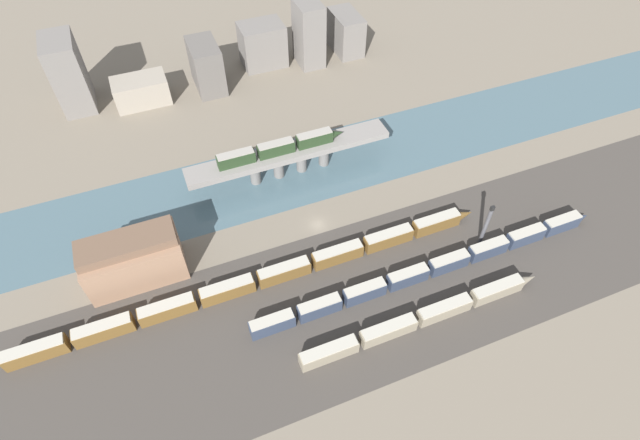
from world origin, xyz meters
TOP-DOWN VIEW (x-y plane):
  - ground_plane at (0.00, 0.00)m, footprint 400.00×400.00m
  - railbed_yard at (0.00, -24.00)m, footprint 280.00×42.00m
  - river_water at (0.00, 21.09)m, footprint 320.00×27.16m
  - bridge at (-0.00, 21.09)m, footprint 57.34×7.02m
  - train_on_bridge at (-2.45, 21.09)m, footprint 35.60×2.82m
  - train_yard_near at (10.80, -34.88)m, footprint 58.53×2.82m
  - train_yard_mid at (19.38, -24.25)m, footprint 90.55×2.76m
  - train_yard_far at (-18.76, -12.21)m, footprint 112.36×2.95m
  - warehouse_building at (-45.05, 1.21)m, footprint 21.86×11.21m
  - signal_tower at (35.45, -20.52)m, footprint 1.00×0.94m
  - city_block_far_left at (-52.70, 76.95)m, footprint 9.47×15.66m
  - city_block_left at (-33.33, 70.56)m, footprint 16.97×10.16m
  - city_block_center at (-11.23, 70.94)m, footprint 8.95×15.44m
  - city_block_right at (10.19, 77.91)m, footprint 14.94×11.18m
  - city_block_far_right at (25.53, 72.75)m, footprint 8.31×11.63m
  - city_block_tall at (40.90, 75.72)m, footprint 8.83×15.60m

SIDE VIEW (x-z plane):
  - ground_plane at x=0.00m, z-range 0.00..0.00m
  - river_water at x=0.00m, z-range 0.00..0.01m
  - railbed_yard at x=0.00m, z-range 0.00..0.01m
  - train_yard_near at x=10.80m, z-range -0.04..3.74m
  - train_yard_far at x=-18.76m, z-range -0.03..4.04m
  - train_yard_mid at x=19.38m, z-range -0.03..4.05m
  - city_block_left at x=-33.33m, z-range 0.00..8.49m
  - warehouse_building at x=-45.05m, z-range -0.32..12.64m
  - bridge at x=0.00m, z-range 2.29..10.59m
  - signal_tower at x=35.45m, z-range -0.12..13.12m
  - city_block_tall at x=40.90m, z-range 0.00..13.74m
  - city_block_right at x=10.19m, z-range 0.00..14.68m
  - city_block_center at x=-11.23m, z-range 0.00..15.66m
  - train_on_bridge at x=-2.45m, z-range 8.26..11.94m
  - city_block_far_right at x=25.53m, z-range 0.00..21.79m
  - city_block_far_left at x=-52.70m, z-range 0.00..22.68m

